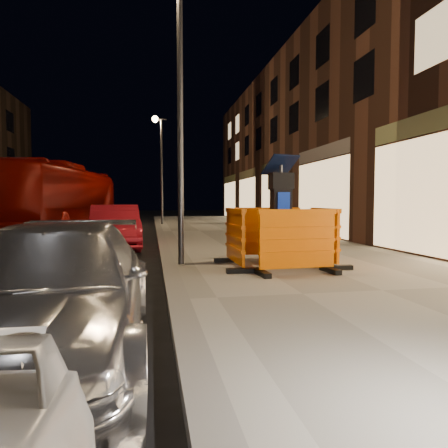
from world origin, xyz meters
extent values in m
plane|color=black|center=(0.00, 0.00, 0.00)|extent=(120.00, 120.00, 0.00)
cube|color=gray|center=(3.00, 0.00, 0.07)|extent=(6.00, 60.00, 0.15)
cube|color=slate|center=(0.00, 0.00, 0.07)|extent=(0.30, 60.00, 0.15)
cube|color=black|center=(2.23, 2.42, 1.20)|extent=(0.68, 0.68, 2.11)
cube|color=#FB6B00|center=(2.23, 1.47, 0.74)|extent=(1.54, 0.72, 1.18)
cube|color=#FB6B00|center=(2.23, 3.37, 0.74)|extent=(1.55, 0.73, 1.18)
cube|color=#FB6B00|center=(1.28, 2.42, 0.74)|extent=(0.64, 1.51, 1.18)
cube|color=#FB6B00|center=(3.18, 2.42, 0.74)|extent=(0.71, 1.54, 1.18)
imported|color=silver|center=(-1.27, -1.45, 0.00)|extent=(1.83, 4.33, 1.25)
imported|color=#AD1625|center=(-1.48, 7.47, 0.00)|extent=(1.81, 4.23, 1.36)
imported|color=#8A0903|center=(-5.03, 16.68, 0.00)|extent=(4.43, 12.24, 3.34)
cylinder|color=#3F3F44|center=(0.25, 3.00, 3.15)|extent=(0.12, 0.12, 6.00)
cylinder|color=#3F3F44|center=(0.25, 18.00, 3.15)|extent=(0.12, 0.12, 6.00)
camera|label=1|loc=(-0.35, -5.32, 1.47)|focal=32.00mm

